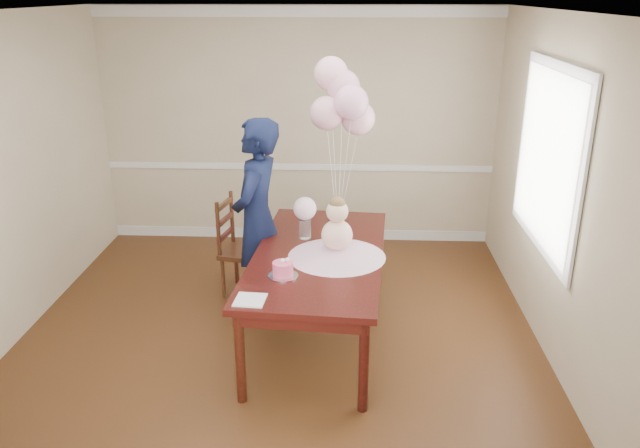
{
  "coord_description": "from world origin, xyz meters",
  "views": [
    {
      "loc": [
        0.58,
        -4.56,
        2.85
      ],
      "look_at": [
        0.36,
        0.2,
        1.05
      ],
      "focal_mm": 35.0,
      "sensor_mm": 36.0,
      "label": 1
    }
  ],
  "objects_px": {
    "dining_chair_seat": "(245,252)",
    "woman": "(257,220)",
    "dining_table_top": "(318,256)",
    "birthday_cake": "(283,269)"
  },
  "relations": [
    {
      "from": "birthday_cake",
      "to": "dining_table_top",
      "type": "bearing_deg",
      "value": 61.59
    },
    {
      "from": "dining_table_top",
      "to": "birthday_cake",
      "type": "bearing_deg",
      "value": -113.96
    },
    {
      "from": "dining_table_top",
      "to": "birthday_cake",
      "type": "relative_size",
      "value": 13.33
    },
    {
      "from": "birthday_cake",
      "to": "woman",
      "type": "xyz_separation_m",
      "value": [
        -0.32,
        0.9,
        0.06
      ]
    },
    {
      "from": "dining_table_top",
      "to": "dining_chair_seat",
      "type": "height_order",
      "value": "dining_table_top"
    },
    {
      "from": "dining_table_top",
      "to": "woman",
      "type": "bearing_deg",
      "value": 146.7
    },
    {
      "from": "dining_table_top",
      "to": "woman",
      "type": "height_order",
      "value": "woman"
    },
    {
      "from": "dining_chair_seat",
      "to": "woman",
      "type": "bearing_deg",
      "value": -52.22
    },
    {
      "from": "dining_table_top",
      "to": "dining_chair_seat",
      "type": "xyz_separation_m",
      "value": [
        -0.76,
        0.82,
        -0.33
      ]
    },
    {
      "from": "dining_table_top",
      "to": "woman",
      "type": "distance_m",
      "value": 0.74
    }
  ]
}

